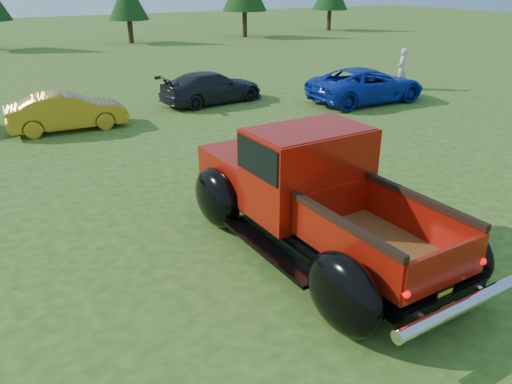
% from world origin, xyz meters
% --- Properties ---
extents(ground, '(120.00, 120.00, 0.00)m').
position_xyz_m(ground, '(0.00, 0.00, 0.00)').
color(ground, '#304D16').
rests_on(ground, ground).
extents(pickup_truck, '(2.86, 5.79, 2.11)m').
position_xyz_m(pickup_truck, '(0.25, -0.35, 1.00)').
color(pickup_truck, black).
rests_on(pickup_truck, ground).
extents(show_car_yellow, '(3.59, 1.37, 1.17)m').
position_xyz_m(show_car_yellow, '(-2.10, 9.19, 0.58)').
color(show_car_yellow, '#BE8519').
rests_on(show_car_yellow, ground).
extents(show_car_grey, '(4.19, 2.13, 1.16)m').
position_xyz_m(show_car_grey, '(3.33, 10.31, 0.58)').
color(show_car_grey, black).
rests_on(show_car_grey, ground).
extents(show_car_blue, '(4.65, 2.22, 1.28)m').
position_xyz_m(show_car_blue, '(8.50, 7.56, 0.64)').
color(show_car_blue, '#0E2A9F').
rests_on(show_car_blue, ground).
extents(spectator, '(0.73, 0.72, 1.69)m').
position_xyz_m(spectator, '(11.38, 8.71, 0.85)').
color(spectator, beige).
rests_on(spectator, ground).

